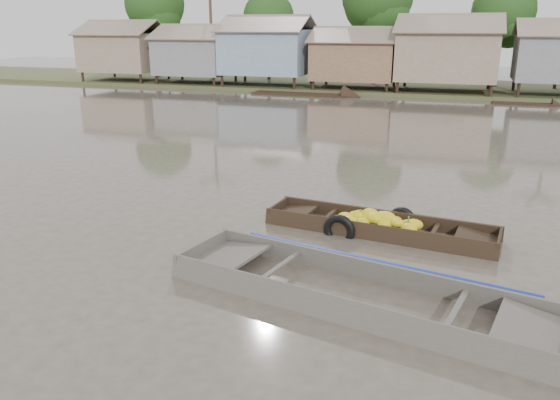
% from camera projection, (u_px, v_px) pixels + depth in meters
% --- Properties ---
extents(ground, '(120.00, 120.00, 0.00)m').
position_uv_depth(ground, '(270.00, 243.00, 12.10)').
color(ground, '#4A4238').
rests_on(ground, ground).
extents(riverbank, '(120.00, 12.47, 10.22)m').
position_uv_depth(riverbank, '(456.00, 48.00, 39.06)').
color(riverbank, '#384723').
rests_on(riverbank, ground).
extents(banana_boat, '(5.45, 1.91, 0.77)m').
position_uv_depth(banana_boat, '(376.00, 226.00, 12.72)').
color(banana_boat, black).
rests_on(banana_boat, ground).
extents(viewer_boat, '(7.22, 3.24, 0.56)m').
position_uv_depth(viewer_boat, '(360.00, 298.00, 9.54)').
color(viewer_boat, '#46413B').
rests_on(viewer_boat, ground).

